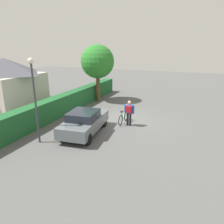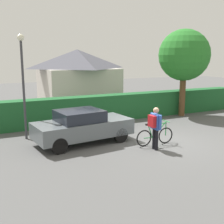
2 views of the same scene
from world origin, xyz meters
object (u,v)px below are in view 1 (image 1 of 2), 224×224
Objects in this scene: parked_car_near at (84,122)px; bicycle at (123,117)px; person_rider at (129,111)px; tree_kerbside at (98,62)px; street_lamp at (34,90)px.

bicycle is at bearing -30.81° from parked_car_near.
person_rider is at bearing -42.67° from parked_car_near.
parked_car_near is 8.22m from tree_kerbside.
parked_car_near is at bearing -39.54° from street_lamp.
street_lamp is 9.32m from tree_kerbside.
street_lamp reaches higher than parked_car_near.
tree_kerbside is at bearing 19.91° from parked_car_near.
tree_kerbside is at bearing 41.26° from bicycle.
person_rider is 0.37× the size of street_lamp.
parked_car_near is 2.45× the size of bicycle.
street_lamp is (-4.16, 3.65, 1.84)m from person_rider.
parked_car_near is at bearing 137.33° from person_rider.
street_lamp is at bearing 140.46° from parked_car_near.
person_rider is 7.33m from tree_kerbside.
tree_kerbside reaches higher than bicycle.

